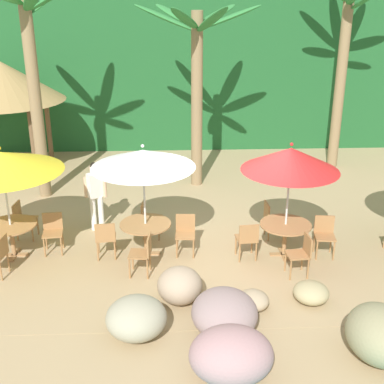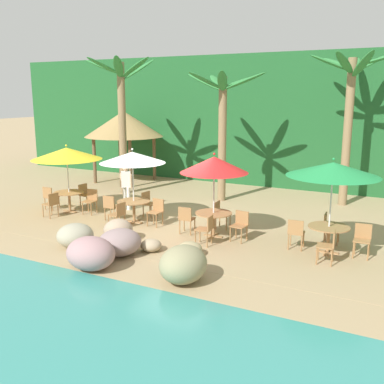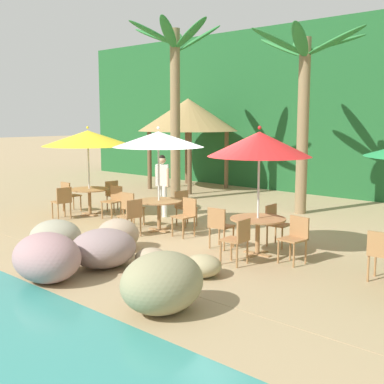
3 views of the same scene
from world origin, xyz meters
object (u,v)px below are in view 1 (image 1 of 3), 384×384
dining_table_red (285,229)px  chair_red_inland (271,217)px  dining_table_white (146,229)px  palm_tree_third (345,41)px  waiter_in_white (96,191)px  chair_red_seaward (324,233)px  palm_tree_nearest (30,55)px  umbrella_yellow (1,162)px  chair_yellow_seaward (53,230)px  chair_white_seaward (185,231)px  dining_table_yellow (11,230)px  chair_white_inland (148,216)px  chair_white_right (144,252)px  umbrella_red (291,159)px  chair_yellow_inland (22,217)px  chair_red_right (302,252)px  palm_tree_second (197,63)px  palapa_hut (0,81)px  chair_red_left (247,238)px  umbrella_white (143,159)px  chair_white_left (106,237)px

dining_table_red → chair_red_inland: 0.86m
dining_table_white → palm_tree_third: 8.82m
waiter_in_white → chair_red_seaward: bearing=-16.0°
chair_red_seaward → palm_tree_nearest: size_ratio=0.15×
umbrella_yellow → chair_yellow_seaward: size_ratio=2.86×
chair_white_seaward → dining_table_red: 2.14m
dining_table_yellow → chair_white_inland: size_ratio=1.26×
dining_table_white → chair_white_inland: (0.02, 0.85, -0.10)m
chair_red_seaward → chair_white_right: bearing=-169.9°
umbrella_red → palm_tree_nearest: (-5.93, 3.70, 1.64)m
chair_yellow_inland → chair_white_inland: same height
chair_yellow_seaward → chair_white_right: bearing=-28.6°
dining_table_yellow → chair_red_seaward: size_ratio=1.26×
chair_white_inland → waiter_in_white: size_ratio=0.51×
chair_red_inland → chair_red_right: bearing=-79.7°
palm_tree_second → palapa_hut: size_ratio=1.34×
chair_red_seaward → palm_tree_second: bearing=119.6°
chair_white_right → palm_tree_second: size_ratio=0.17×
chair_yellow_seaward → chair_red_left: bearing=-8.1°
palm_tree_nearest → dining_table_white: bearing=-50.2°
chair_red_inland → waiter_in_white: waiter_in_white is taller
chair_white_inland → chair_red_left: bearing=-29.4°
chair_yellow_seaward → chair_white_inland: bearing=16.4°
chair_white_seaward → palm_tree_second: size_ratio=0.17×
chair_yellow_inland → chair_white_right: (2.86, -1.78, 0.00)m
chair_yellow_inland → waiter_in_white: (1.66, 0.35, 0.47)m
umbrella_red → palapa_hut: size_ratio=0.67×
chair_red_right → palm_tree_second: size_ratio=0.17×
dining_table_yellow → umbrella_white: size_ratio=0.44×
chair_red_seaward → chair_red_right: same height
dining_table_yellow → chair_red_seaward: (6.71, -0.24, -0.10)m
chair_red_left → palm_tree_second: (-0.83, 4.62, 2.99)m
chair_red_inland → palapa_hut: 9.28m
chair_white_right → palm_tree_nearest: (-2.94, 4.39, 3.31)m
dining_table_white → umbrella_white: bearing=0.0°
chair_yellow_seaward → chair_red_seaward: bearing=-4.1°
dining_table_white → chair_red_right: (3.15, -1.00, -0.10)m
chair_white_right → chair_yellow_inland: bearing=148.1°
chair_yellow_inland → dining_table_red: (5.85, -1.09, 0.10)m
chair_yellow_inland → chair_white_inland: size_ratio=1.00×
chair_red_seaward → palm_tree_third: size_ratio=0.15×
umbrella_white → chair_red_right: size_ratio=2.87×
umbrella_yellow → chair_red_right: 6.32m
chair_white_seaward → chair_white_right: size_ratio=1.00×
dining_table_yellow → chair_white_left: size_ratio=1.26×
chair_red_right → palapa_hut: (-7.66, 6.86, 2.27)m
chair_white_inland → dining_table_red: size_ratio=0.79×
dining_table_yellow → chair_yellow_inland: chair_yellow_inland is taller
chair_red_right → umbrella_red: bearing=101.0°
dining_table_red → dining_table_white: bearing=176.8°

